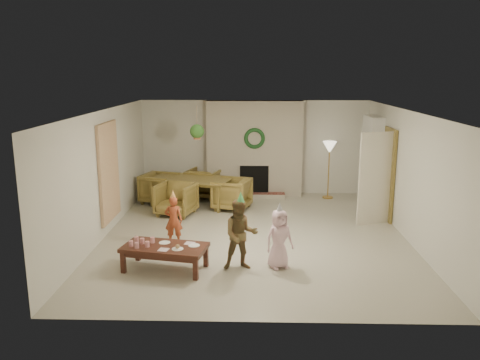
{
  "coord_description": "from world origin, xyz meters",
  "views": [
    {
      "loc": [
        -0.03,
        -9.35,
        3.25
      ],
      "look_at": [
        -0.3,
        0.4,
        1.05
      ],
      "focal_mm": 36.3,
      "sensor_mm": 36.0,
      "label": 1
    }
  ],
  "objects_px": {
    "dining_chair_left": "(160,188)",
    "child_red": "(174,220)",
    "child_pink": "(279,239)",
    "dining_table": "(191,192)",
    "coffee_table_top": "(165,247)",
    "dining_chair_right": "(232,194)",
    "dining_chair_far": "(204,183)",
    "dining_chair_near": "(176,199)",
    "child_plaid": "(241,235)"
  },
  "relations": [
    {
      "from": "dining_table",
      "to": "dining_chair_left",
      "type": "bearing_deg",
      "value": -180.0
    },
    {
      "from": "child_pink",
      "to": "dining_chair_near",
      "type": "bearing_deg",
      "value": 101.57
    },
    {
      "from": "dining_table",
      "to": "dining_chair_left",
      "type": "height_order",
      "value": "dining_chair_left"
    },
    {
      "from": "dining_table",
      "to": "dining_chair_right",
      "type": "distance_m",
      "value": 1.06
    },
    {
      "from": "dining_table",
      "to": "dining_chair_far",
      "type": "bearing_deg",
      "value": 90.0
    },
    {
      "from": "dining_chair_left",
      "to": "child_plaid",
      "type": "xyz_separation_m",
      "value": [
        2.14,
        -4.14,
        0.22
      ]
    },
    {
      "from": "dining_table",
      "to": "child_red",
      "type": "relative_size",
      "value": 2.06
    },
    {
      "from": "dining_chair_left",
      "to": "child_red",
      "type": "relative_size",
      "value": 0.88
    },
    {
      "from": "dining_chair_right",
      "to": "child_red",
      "type": "xyz_separation_m",
      "value": [
        -1.0,
        -2.43,
        0.09
      ]
    },
    {
      "from": "dining_chair_near",
      "to": "coffee_table_top",
      "type": "relative_size",
      "value": 0.6
    },
    {
      "from": "coffee_table_top",
      "to": "child_plaid",
      "type": "distance_m",
      "value": 1.28
    },
    {
      "from": "dining_chair_right",
      "to": "child_plaid",
      "type": "xyz_separation_m",
      "value": [
        0.31,
        -3.6,
        0.22
      ]
    },
    {
      "from": "dining_chair_right",
      "to": "coffee_table_top",
      "type": "xyz_separation_m",
      "value": [
        -0.95,
        -3.67,
        0.01
      ]
    },
    {
      "from": "dining_chair_left",
      "to": "coffee_table_top",
      "type": "bearing_deg",
      "value": -151.67
    },
    {
      "from": "dining_chair_near",
      "to": "dining_chair_far",
      "type": "bearing_deg",
      "value": 90.0
    },
    {
      "from": "dining_chair_right",
      "to": "child_pink",
      "type": "xyz_separation_m",
      "value": [
        0.95,
        -3.52,
        0.13
      ]
    },
    {
      "from": "coffee_table_top",
      "to": "child_plaid",
      "type": "xyz_separation_m",
      "value": [
        1.26,
        0.07,
        0.21
      ]
    },
    {
      "from": "coffee_table_top",
      "to": "child_red",
      "type": "distance_m",
      "value": 1.24
    },
    {
      "from": "dining_table",
      "to": "child_pink",
      "type": "xyz_separation_m",
      "value": [
        1.97,
        -3.82,
        0.16
      ]
    },
    {
      "from": "dining_table",
      "to": "dining_chair_left",
      "type": "distance_m",
      "value": 0.85
    },
    {
      "from": "dining_chair_right",
      "to": "dining_chair_left",
      "type": "bearing_deg",
      "value": -90.0
    },
    {
      "from": "coffee_table_top",
      "to": "child_pink",
      "type": "relative_size",
      "value": 1.36
    },
    {
      "from": "dining_chair_far",
      "to": "dining_chair_left",
      "type": "distance_m",
      "value": 1.2
    },
    {
      "from": "dining_table",
      "to": "dining_chair_near",
      "type": "xyz_separation_m",
      "value": [
        -0.24,
        -0.82,
        0.04
      ]
    },
    {
      "from": "dining_table",
      "to": "dining_chair_far",
      "type": "distance_m",
      "value": 0.85
    },
    {
      "from": "dining_table",
      "to": "coffee_table_top",
      "type": "relative_size",
      "value": 1.41
    },
    {
      "from": "child_plaid",
      "to": "dining_chair_right",
      "type": "bearing_deg",
      "value": 86.76
    },
    {
      "from": "child_plaid",
      "to": "child_pink",
      "type": "relative_size",
      "value": 1.18
    },
    {
      "from": "child_red",
      "to": "dining_table",
      "type": "bearing_deg",
      "value": -89.85
    },
    {
      "from": "dining_chair_right",
      "to": "coffee_table_top",
      "type": "distance_m",
      "value": 3.79
    },
    {
      "from": "dining_chair_near",
      "to": "child_red",
      "type": "xyz_separation_m",
      "value": [
        0.26,
        -1.91,
        0.09
      ]
    },
    {
      "from": "child_plaid",
      "to": "dining_chair_left",
      "type": "bearing_deg",
      "value": 109.25
    },
    {
      "from": "dining_chair_right",
      "to": "coffee_table_top",
      "type": "height_order",
      "value": "dining_chair_right"
    },
    {
      "from": "dining_table",
      "to": "child_pink",
      "type": "distance_m",
      "value": 4.3
    },
    {
      "from": "child_red",
      "to": "child_pink",
      "type": "bearing_deg",
      "value": 150.58
    },
    {
      "from": "dining_chair_far",
      "to": "child_pink",
      "type": "xyz_separation_m",
      "value": [
        1.73,
        -4.63,
        0.13
      ]
    },
    {
      "from": "dining_chair_near",
      "to": "dining_chair_left",
      "type": "xyz_separation_m",
      "value": [
        -0.57,
        1.06,
        0.0
      ]
    },
    {
      "from": "dining_chair_near",
      "to": "dining_chair_left",
      "type": "distance_m",
      "value": 1.2
    },
    {
      "from": "child_red",
      "to": "coffee_table_top",
      "type": "bearing_deg",
      "value": 92.15
    },
    {
      "from": "child_red",
      "to": "child_pink",
      "type": "height_order",
      "value": "child_pink"
    },
    {
      "from": "dining_chair_right",
      "to": "child_pink",
      "type": "relative_size",
      "value": 0.82
    },
    {
      "from": "dining_chair_far",
      "to": "dining_chair_right",
      "type": "height_order",
      "value": "same"
    },
    {
      "from": "dining_chair_left",
      "to": "child_pink",
      "type": "distance_m",
      "value": 4.93
    },
    {
      "from": "dining_table",
      "to": "dining_chair_near",
      "type": "bearing_deg",
      "value": -90.0
    },
    {
      "from": "dining_table",
      "to": "dining_chair_near",
      "type": "distance_m",
      "value": 0.85
    },
    {
      "from": "child_pink",
      "to": "child_red",
      "type": "bearing_deg",
      "value": 126.02
    },
    {
      "from": "dining_chair_right",
      "to": "child_red",
      "type": "bearing_deg",
      "value": -5.97
    },
    {
      "from": "dining_chair_near",
      "to": "dining_chair_right",
      "type": "xyz_separation_m",
      "value": [
        1.26,
        0.51,
        0.0
      ]
    },
    {
      "from": "coffee_table_top",
      "to": "dining_table",
      "type": "bearing_deg",
      "value": 102.42
    },
    {
      "from": "dining_chair_far",
      "to": "child_pink",
      "type": "bearing_deg",
      "value": 126.91
    }
  ]
}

